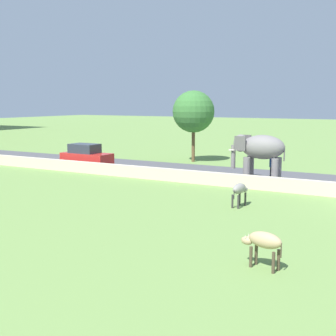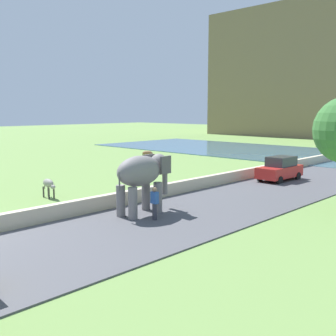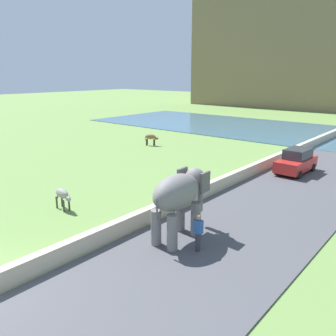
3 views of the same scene
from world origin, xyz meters
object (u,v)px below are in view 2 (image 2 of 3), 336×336
(car_red, at_px, (280,169))
(cow_grey, at_px, (49,184))
(cow_brown, at_px, (148,154))
(person_beside_elephant, at_px, (155,203))
(elephant, at_px, (143,174))

(car_red, bearing_deg, cow_grey, -114.71)
(car_red, relative_size, cow_grey, 2.86)
(car_red, relative_size, cow_brown, 2.89)
(car_red, xyz_separation_m, cow_grey, (-6.89, -14.96, -0.06))
(car_red, height_order, cow_grey, car_red)
(person_beside_elephant, distance_m, cow_brown, 21.97)
(cow_brown, bearing_deg, cow_grey, -62.80)
(cow_grey, bearing_deg, cow_brown, 117.20)
(person_beside_elephant, height_order, car_red, car_red)
(car_red, distance_m, cow_grey, 16.47)
(car_red, height_order, cow_brown, car_red)
(elephant, height_order, person_beside_elephant, elephant)
(person_beside_elephant, xyz_separation_m, cow_brown, (-16.22, 14.82, -0.04))
(elephant, height_order, cow_grey, elephant)
(car_red, bearing_deg, elephant, -90.06)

